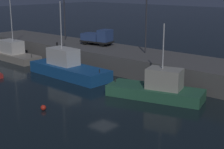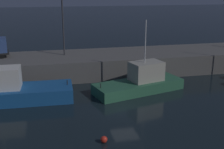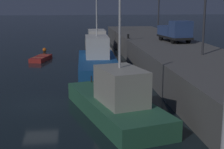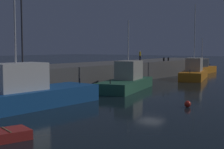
% 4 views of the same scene
% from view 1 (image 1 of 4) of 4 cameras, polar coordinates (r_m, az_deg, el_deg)
% --- Properties ---
extents(ground_plane, '(320.00, 320.00, 0.00)m').
position_cam_1_polar(ground_plane, '(35.93, -1.47, -4.84)').
color(ground_plane, black).
extents(pier_quay, '(79.34, 8.32, 2.68)m').
position_cam_1_polar(pier_quay, '(45.99, 9.95, 1.05)').
color(pier_quay, '#5B5956').
rests_on(pier_quay, ground).
extents(fishing_trawler_red, '(12.63, 4.35, 9.95)m').
position_cam_1_polar(fishing_trawler_red, '(46.72, -7.37, 1.18)').
color(fishing_trawler_red, '#195193').
rests_on(fishing_trawler_red, ground).
extents(fishing_boat_white, '(10.93, 3.57, 10.52)m').
position_cam_1_polar(fishing_boat_white, '(58.92, -16.17, 3.45)').
color(fishing_boat_white, gray).
rests_on(fishing_boat_white, ground).
extents(fishing_boat_orange, '(10.99, 6.12, 8.15)m').
position_cam_1_polar(fishing_boat_orange, '(37.62, 7.62, -2.29)').
color(fishing_boat_orange, '#2D6647').
rests_on(fishing_boat_orange, ground).
extents(mooring_buoy_mid, '(0.54, 0.54, 0.54)m').
position_cam_1_polar(mooring_buoy_mid, '(34.63, -11.35, -5.43)').
color(mooring_buoy_mid, red).
rests_on(mooring_buoy_mid, ground).
extents(lamp_post_west, '(0.44, 0.44, 8.15)m').
position_cam_1_polar(lamp_post_west, '(60.18, -7.93, 10.18)').
color(lamp_post_west, '#38383D').
rests_on(lamp_post_west, pier_quay).
extents(lamp_post_east, '(0.44, 0.44, 8.68)m').
position_cam_1_polar(lamp_post_east, '(48.07, 5.71, 9.47)').
color(lamp_post_east, '#38383D').
rests_on(lamp_post_east, pier_quay).
extents(utility_truck, '(5.51, 3.03, 2.54)m').
position_cam_1_polar(utility_truck, '(54.96, -2.36, 6.21)').
color(utility_truck, black).
rests_on(utility_truck, pier_quay).
extents(bollard_central, '(0.28, 0.28, 0.56)m').
position_cam_1_polar(bollard_central, '(54.91, -9.13, 5.01)').
color(bollard_central, black).
rests_on(bollard_central, pier_quay).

